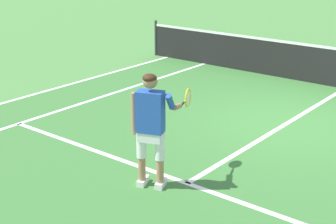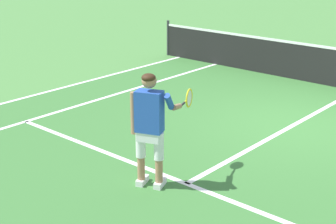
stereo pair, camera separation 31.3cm
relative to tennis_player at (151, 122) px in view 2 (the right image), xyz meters
name	(u,v)px [view 2 (the right image)]	position (x,y,z in m)	size (l,w,h in m)	color
ground_plane	(296,124)	(0.37, 3.77, -0.99)	(80.00, 80.00, 0.00)	#477F3D
court_inner_surface	(256,146)	(0.37, 2.30, -0.99)	(10.98, 9.35, 0.00)	#387033
line_service	(186,184)	(0.37, 0.37, -0.99)	(8.23, 0.10, 0.01)	white
line_centre_service	(291,127)	(0.37, 3.57, -0.99)	(0.10, 6.40, 0.01)	white
line_singles_left	(99,99)	(-3.75, 2.30, -0.99)	(0.10, 8.95, 0.01)	white
line_doubles_left	(61,88)	(-5.12, 2.30, -0.99)	(0.10, 8.95, 0.01)	white
tennis_player	(151,122)	(0.00, 0.00, 0.00)	(0.57, 1.23, 1.71)	white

